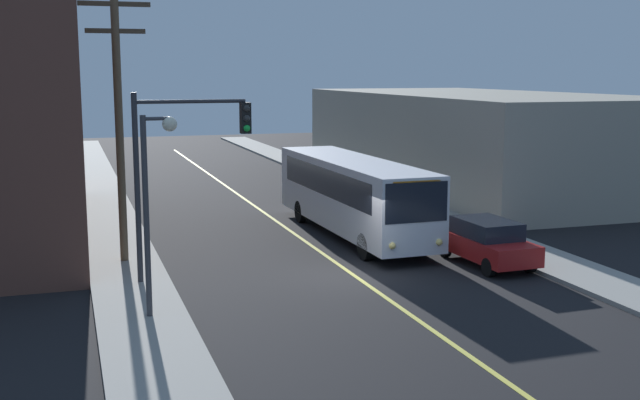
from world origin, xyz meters
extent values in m
plane|color=black|center=(0.00, 0.00, 0.00)|extent=(120.00, 120.00, 0.00)
cube|color=gray|center=(-7.25, 10.00, 0.07)|extent=(2.50, 90.00, 0.15)
cube|color=gray|center=(7.25, 10.00, 0.07)|extent=(2.50, 90.00, 0.15)
cube|color=#D8CC4C|center=(0.00, 15.00, 0.01)|extent=(0.16, 60.00, 0.01)
cube|color=black|center=(-8.54, 10.85, 1.60)|extent=(0.06, 13.94, 1.30)
cube|color=black|center=(-8.54, 10.85, 4.80)|extent=(0.06, 13.94, 1.30)
cube|color=gray|center=(14.50, 18.33, 2.75)|extent=(12.00, 26.96, 5.50)
cube|color=black|center=(8.54, 18.33, 1.60)|extent=(0.06, 18.87, 1.30)
cube|color=silver|center=(2.20, 6.11, 1.83)|extent=(2.81, 12.05, 2.75)
cube|color=black|center=(2.33, 0.13, 2.35)|extent=(2.35, 0.13, 1.40)
cube|color=black|center=(2.07, 12.09, 2.45)|extent=(2.30, 0.13, 1.10)
cube|color=black|center=(0.95, 6.08, 2.35)|extent=(0.28, 10.20, 1.10)
cube|color=black|center=(3.45, 6.13, 2.35)|extent=(0.28, 10.20, 1.10)
cube|color=orange|center=(2.33, 0.14, 2.95)|extent=(1.79, 0.10, 0.30)
sphere|color=#F9D872|center=(1.44, 0.07, 0.90)|extent=(0.24, 0.24, 0.24)
sphere|color=#F9D872|center=(3.22, 0.11, 0.90)|extent=(0.24, 0.24, 0.24)
cylinder|color=black|center=(1.17, 1.88, 0.50)|extent=(0.32, 1.01, 1.00)
cylinder|color=black|center=(3.42, 1.93, 0.50)|extent=(0.32, 1.01, 1.00)
cylinder|color=black|center=(1.00, 9.58, 0.50)|extent=(0.32, 1.01, 1.00)
cylinder|color=black|center=(3.25, 9.63, 0.50)|extent=(0.32, 1.01, 1.00)
cube|color=maroon|center=(4.99, -0.05, 0.67)|extent=(1.96, 4.46, 0.70)
cube|color=black|center=(4.99, -0.05, 1.32)|extent=(1.71, 2.52, 0.60)
cylinder|color=black|center=(4.24, -1.58, 0.32)|extent=(0.24, 0.65, 0.64)
cylinder|color=black|center=(5.84, -1.52, 0.32)|extent=(0.24, 0.65, 0.64)
cylinder|color=black|center=(4.13, 1.42, 0.32)|extent=(0.24, 0.65, 0.64)
cylinder|color=black|center=(5.73, 1.48, 0.32)|extent=(0.24, 0.65, 0.64)
cylinder|color=brown|center=(-7.22, 3.96, 4.90)|extent=(0.28, 0.28, 9.49)
cube|color=#4C3D2D|center=(-7.22, 3.96, 9.04)|extent=(2.40, 0.16, 0.16)
cube|color=#4C3D2D|center=(-7.22, 3.96, 8.14)|extent=(2.00, 0.16, 0.16)
cylinder|color=#2D2D33|center=(-6.95, 0.84, 3.15)|extent=(0.18, 0.18, 6.00)
cylinder|color=#2D2D33|center=(-5.20, 0.84, 5.85)|extent=(3.50, 0.12, 0.12)
cube|color=black|center=(-3.45, 0.84, 5.30)|extent=(0.32, 0.36, 1.00)
sphere|color=#2D2D2D|center=(-3.45, 0.65, 5.62)|extent=(0.22, 0.22, 0.22)
sphere|color=#2D2D2D|center=(-3.45, 0.65, 5.30)|extent=(0.22, 0.22, 0.22)
sphere|color=green|center=(-3.45, 0.65, 4.98)|extent=(0.22, 0.22, 0.22)
cylinder|color=#38383D|center=(-7.05, -2.90, 2.90)|extent=(0.16, 0.16, 5.50)
cylinder|color=#38383D|center=(-6.70, -2.90, 5.55)|extent=(0.70, 0.10, 0.10)
sphere|color=#EAE5C6|center=(-6.35, -2.90, 5.40)|extent=(0.40, 0.40, 0.40)
camera|label=1|loc=(-9.03, -24.26, 6.80)|focal=44.37mm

